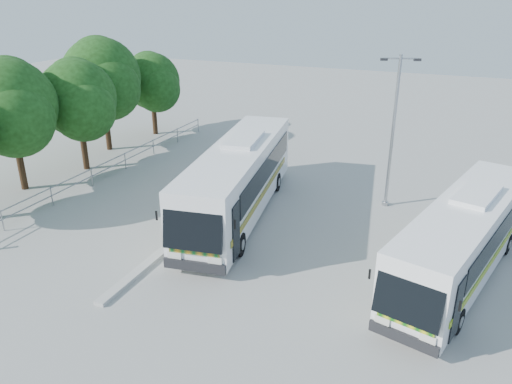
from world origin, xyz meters
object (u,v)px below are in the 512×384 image
at_px(tree_far_b, 11,106).
at_px(tree_far_e, 152,81).
at_px(lamppost, 393,126).
at_px(tree_far_c, 78,99).
at_px(tree_far_d, 102,77).
at_px(coach_adjacent, 463,238).
at_px(coach_main, 238,178).

bearing_deg(tree_far_b, tree_far_e, 88.17).
distance_m(tree_far_e, lamppost, 19.21).
xyz_separation_m(tree_far_c, tree_far_d, (-1.19, 3.70, 0.56)).
height_order(tree_far_c, coach_adjacent, tree_far_c).
distance_m(coach_main, coach_adjacent, 10.15).
xyz_separation_m(tree_far_e, coach_main, (11.63, -10.56, -2.04)).
distance_m(tree_far_d, coach_main, 14.04).
xyz_separation_m(tree_far_b, lamppost, (18.37, 5.35, -0.49)).
relative_size(tree_far_b, tree_far_d, 0.95).
height_order(coach_main, lamppost, lamppost).
distance_m(coach_main, lamppost, 7.73).
bearing_deg(tree_far_b, tree_far_c, 77.09).
bearing_deg(tree_far_e, tree_far_d, -98.63).
xyz_separation_m(tree_far_d, coach_adjacent, (22.28, -7.96, -3.18)).
bearing_deg(tree_far_e, tree_far_c, -86.46).
height_order(tree_far_b, coach_adjacent, tree_far_b).
bearing_deg(tree_far_c, lamppost, 4.74).
relative_size(tree_far_c, tree_far_d, 0.88).
height_order(tree_far_b, tree_far_d, tree_far_d).
distance_m(coach_adjacent, lamppost, 7.18).
xyz_separation_m(tree_far_d, coach_main, (12.32, -6.06, -2.97)).
distance_m(tree_far_c, coach_adjacent, 21.68).
distance_m(tree_far_d, tree_far_e, 4.65).
relative_size(tree_far_e, lamppost, 0.80).
height_order(tree_far_b, tree_far_e, tree_far_b).
bearing_deg(coach_adjacent, coach_main, -175.96).
relative_size(tree_far_d, lamppost, 0.99).
xyz_separation_m(tree_far_e, lamppost, (17.98, -6.75, 0.19)).
height_order(tree_far_b, tree_far_c, tree_far_b).
distance_m(tree_far_b, coach_main, 12.42).
xyz_separation_m(tree_far_b, coach_adjacent, (21.99, -0.36, -2.93)).
distance_m(tree_far_b, tree_far_e, 12.13).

